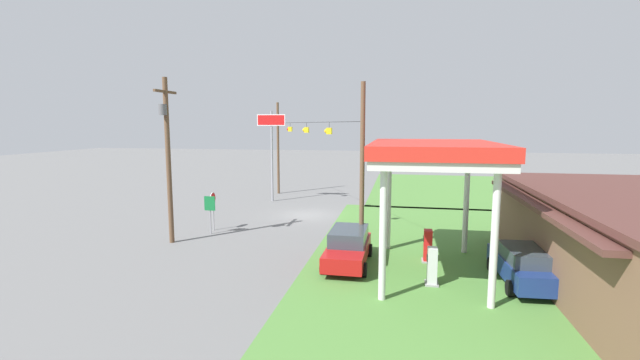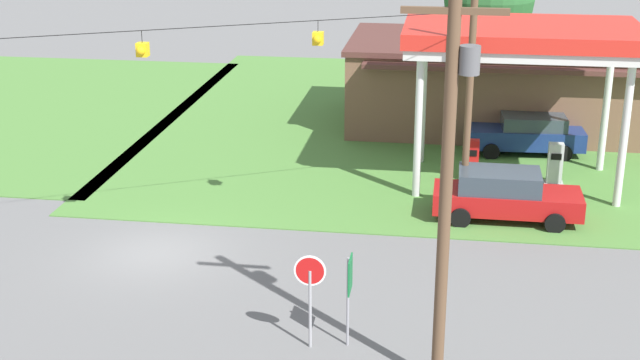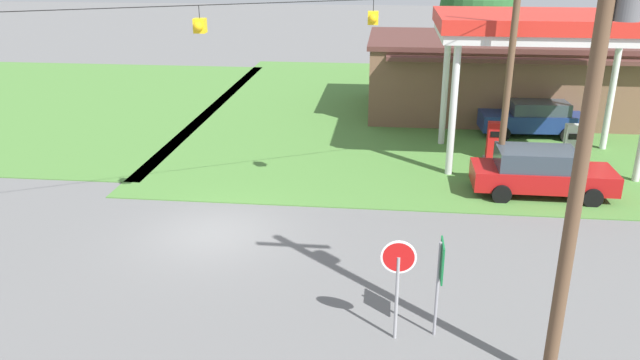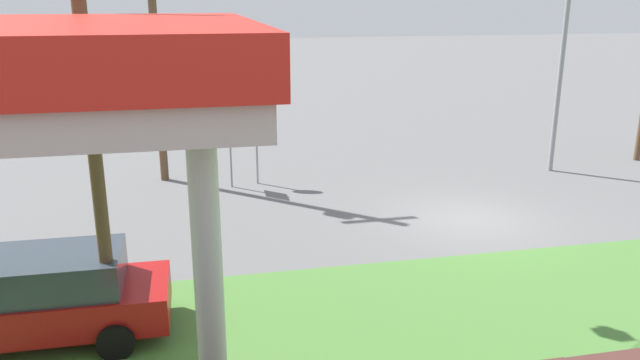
{
  "view_description": "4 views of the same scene",
  "coord_description": "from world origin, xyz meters",
  "px_view_note": "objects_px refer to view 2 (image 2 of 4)",
  "views": [
    {
      "loc": [
        31.05,
        6.93,
        6.84
      ],
      "look_at": [
        2.7,
        1.53,
        3.07
      ],
      "focal_mm": 24.0,
      "sensor_mm": 36.0,
      "label": 1
    },
    {
      "loc": [
        8.79,
        -24.44,
        11.39
      ],
      "look_at": [
        4.88,
        2.01,
        1.99
      ],
      "focal_mm": 50.0,
      "sensor_mm": 36.0,
      "label": 2
    },
    {
      "loc": [
        5.28,
        -17.3,
        8.55
      ],
      "look_at": [
        3.22,
        1.38,
        1.43
      ],
      "focal_mm": 35.0,
      "sensor_mm": 36.0,
      "label": 3
    },
    {
      "loc": [
        7.88,
        15.87,
        6.32
      ],
      "look_at": [
        4.53,
        0.16,
        1.54
      ],
      "focal_mm": 35.0,
      "sensor_mm": 36.0,
      "label": 4
    }
  ],
  "objects_px": {
    "fuel_pump_far": "(555,165)",
    "car_at_pumps_rear": "(527,133)",
    "fuel_pump_near": "(471,162)",
    "car_at_pumps_front": "(504,195)",
    "stop_sign_roadside": "(310,281)",
    "gas_station_canopy": "(522,40)",
    "gas_station_store": "(523,84)",
    "utility_pole_main": "(449,168)",
    "route_sign": "(349,284)"
  },
  "relations": [
    {
      "from": "utility_pole_main",
      "to": "fuel_pump_far",
      "type": "bearing_deg",
      "value": 74.47
    },
    {
      "from": "route_sign",
      "to": "car_at_pumps_rear",
      "type": "bearing_deg",
      "value": 71.89
    },
    {
      "from": "car_at_pumps_rear",
      "to": "stop_sign_roadside",
      "type": "distance_m",
      "value": 18.35
    },
    {
      "from": "car_at_pumps_front",
      "to": "route_sign",
      "type": "bearing_deg",
      "value": -114.32
    },
    {
      "from": "gas_station_canopy",
      "to": "car_at_pumps_front",
      "type": "relative_size",
      "value": 1.71
    },
    {
      "from": "fuel_pump_near",
      "to": "stop_sign_roadside",
      "type": "bearing_deg",
      "value": -107.21
    },
    {
      "from": "gas_station_store",
      "to": "fuel_pump_far",
      "type": "bearing_deg",
      "value": -84.76
    },
    {
      "from": "car_at_pumps_front",
      "to": "car_at_pumps_rear",
      "type": "relative_size",
      "value": 1.03
    },
    {
      "from": "fuel_pump_far",
      "to": "car_at_pumps_front",
      "type": "bearing_deg",
      "value": -118.07
    },
    {
      "from": "car_at_pumps_front",
      "to": "route_sign",
      "type": "distance_m",
      "value": 10.17
    },
    {
      "from": "gas_station_store",
      "to": "fuel_pump_near",
      "type": "distance_m",
      "value": 8.54
    },
    {
      "from": "car_at_pumps_rear",
      "to": "utility_pole_main",
      "type": "height_order",
      "value": "utility_pole_main"
    },
    {
      "from": "gas_station_store",
      "to": "route_sign",
      "type": "distance_m",
      "value": 21.89
    },
    {
      "from": "gas_station_store",
      "to": "utility_pole_main",
      "type": "distance_m",
      "value": 23.02
    },
    {
      "from": "gas_station_canopy",
      "to": "utility_pole_main",
      "type": "distance_m",
      "value": 14.64
    },
    {
      "from": "fuel_pump_near",
      "to": "car_at_pumps_front",
      "type": "height_order",
      "value": "car_at_pumps_front"
    },
    {
      "from": "fuel_pump_far",
      "to": "route_sign",
      "type": "xyz_separation_m",
      "value": [
        -6.29,
        -13.06,
        0.93
      ]
    },
    {
      "from": "fuel_pump_far",
      "to": "car_at_pumps_rear",
      "type": "distance_m",
      "value": 3.93
    },
    {
      "from": "car_at_pumps_front",
      "to": "gas_station_canopy",
      "type": "bearing_deg",
      "value": 83.08
    },
    {
      "from": "car_at_pumps_front",
      "to": "stop_sign_roadside",
      "type": "height_order",
      "value": "stop_sign_roadside"
    },
    {
      "from": "gas_station_canopy",
      "to": "car_at_pumps_front",
      "type": "xyz_separation_m",
      "value": [
        -0.49,
        -3.85,
        -4.58
      ]
    },
    {
      "from": "fuel_pump_near",
      "to": "car_at_pumps_rear",
      "type": "height_order",
      "value": "car_at_pumps_rear"
    },
    {
      "from": "car_at_pumps_rear",
      "to": "stop_sign_roadside",
      "type": "relative_size",
      "value": 1.93
    },
    {
      "from": "gas_station_store",
      "to": "fuel_pump_far",
      "type": "relative_size",
      "value": 9.63
    },
    {
      "from": "utility_pole_main",
      "to": "car_at_pumps_rear",
      "type": "bearing_deg",
      "value": 79.91
    },
    {
      "from": "fuel_pump_far",
      "to": "fuel_pump_near",
      "type": "bearing_deg",
      "value": 180.0
    },
    {
      "from": "utility_pole_main",
      "to": "route_sign",
      "type": "bearing_deg",
      "value": 148.91
    },
    {
      "from": "route_sign",
      "to": "gas_station_canopy",
      "type": "bearing_deg",
      "value": 70.09
    },
    {
      "from": "car_at_pumps_rear",
      "to": "route_sign",
      "type": "relative_size",
      "value": 2.01
    },
    {
      "from": "stop_sign_roadside",
      "to": "car_at_pumps_front",
      "type": "bearing_deg",
      "value": -118.78
    },
    {
      "from": "gas_station_canopy",
      "to": "fuel_pump_near",
      "type": "bearing_deg",
      "value": -179.94
    },
    {
      "from": "car_at_pumps_rear",
      "to": "utility_pole_main",
      "type": "relative_size",
      "value": 0.51
    },
    {
      "from": "fuel_pump_far",
      "to": "car_at_pumps_rear",
      "type": "height_order",
      "value": "car_at_pumps_rear"
    },
    {
      "from": "gas_station_store",
      "to": "car_at_pumps_front",
      "type": "xyz_separation_m",
      "value": [
        -1.31,
        -11.96,
        -1.12
      ]
    },
    {
      "from": "route_sign",
      "to": "gas_station_store",
      "type": "bearing_deg",
      "value": 75.32
    },
    {
      "from": "fuel_pump_far",
      "to": "gas_station_store",
      "type": "bearing_deg",
      "value": 95.24
    },
    {
      "from": "utility_pole_main",
      "to": "fuel_pump_near",
      "type": "bearing_deg",
      "value": 86.47
    },
    {
      "from": "fuel_pump_near",
      "to": "gas_station_store",
      "type": "bearing_deg",
      "value": 73.68
    },
    {
      "from": "car_at_pumps_front",
      "to": "stop_sign_roadside",
      "type": "xyz_separation_m",
      "value": [
        -5.18,
        -9.44,
        0.91
      ]
    },
    {
      "from": "route_sign",
      "to": "utility_pole_main",
      "type": "distance_m",
      "value": 4.46
    },
    {
      "from": "gas_station_canopy",
      "to": "stop_sign_roadside",
      "type": "distance_m",
      "value": 14.91
    },
    {
      "from": "fuel_pump_far",
      "to": "stop_sign_roadside",
      "type": "height_order",
      "value": "stop_sign_roadside"
    },
    {
      "from": "car_at_pumps_rear",
      "to": "route_sign",
      "type": "bearing_deg",
      "value": 68.73
    },
    {
      "from": "fuel_pump_far",
      "to": "utility_pole_main",
      "type": "xyz_separation_m",
      "value": [
        -4.01,
        -14.43,
        4.5
      ]
    },
    {
      "from": "car_at_pumps_rear",
      "to": "stop_sign_roadside",
      "type": "height_order",
      "value": "stop_sign_roadside"
    },
    {
      "from": "fuel_pump_far",
      "to": "stop_sign_roadside",
      "type": "relative_size",
      "value": 0.66
    },
    {
      "from": "gas_station_canopy",
      "to": "utility_pole_main",
      "type": "xyz_separation_m",
      "value": [
        -2.45,
        -14.43,
        -0.2
      ]
    },
    {
      "from": "gas_station_canopy",
      "to": "utility_pole_main",
      "type": "height_order",
      "value": "utility_pole_main"
    },
    {
      "from": "fuel_pump_far",
      "to": "car_at_pumps_rear",
      "type": "relative_size",
      "value": 0.34
    },
    {
      "from": "gas_station_store",
      "to": "stop_sign_roadside",
      "type": "height_order",
      "value": "gas_station_store"
    }
  ]
}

